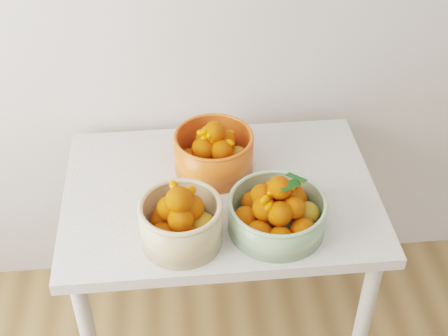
{
  "coord_description": "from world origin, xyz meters",
  "views": [
    {
      "loc": [
        -0.5,
        0.11,
        2.07
      ],
      "look_at": [
        -0.36,
        1.5,
        0.92
      ],
      "focal_mm": 50.0,
      "sensor_mm": 36.0,
      "label": 1
    }
  ],
  "objects_px": {
    "bowl_cream": "(181,221)",
    "bowl_green": "(277,212)",
    "table": "(220,212)",
    "bowl_orange": "(214,152)"
  },
  "relations": [
    {
      "from": "bowl_cream",
      "to": "bowl_green",
      "type": "relative_size",
      "value": 0.82
    },
    {
      "from": "bowl_cream",
      "to": "bowl_green",
      "type": "height_order",
      "value": "bowl_cream"
    },
    {
      "from": "table",
      "to": "bowl_cream",
      "type": "xyz_separation_m",
      "value": [
        -0.13,
        -0.21,
        0.17
      ]
    },
    {
      "from": "table",
      "to": "bowl_green",
      "type": "height_order",
      "value": "bowl_green"
    },
    {
      "from": "table",
      "to": "bowl_orange",
      "type": "relative_size",
      "value": 3.8
    },
    {
      "from": "bowl_green",
      "to": "bowl_orange",
      "type": "relative_size",
      "value": 1.47
    },
    {
      "from": "table",
      "to": "bowl_green",
      "type": "xyz_separation_m",
      "value": [
        0.15,
        -0.19,
        0.16
      ]
    },
    {
      "from": "table",
      "to": "bowl_cream",
      "type": "height_order",
      "value": "bowl_cream"
    },
    {
      "from": "bowl_cream",
      "to": "bowl_orange",
      "type": "distance_m",
      "value": 0.34
    },
    {
      "from": "table",
      "to": "bowl_orange",
      "type": "distance_m",
      "value": 0.2
    }
  ]
}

